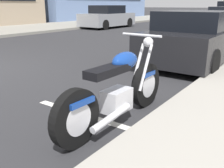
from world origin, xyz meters
name	(u,v)px	position (x,y,z in m)	size (l,w,h in m)	color
sidewalk_far_curb	(73,25)	(12.00, 7.44, 0.07)	(120.00, 5.00, 0.14)	gray
parking_stall_stripe	(95,118)	(0.00, -4.34, 0.00)	(0.12, 2.20, 0.01)	silver
parked_motorcycle	(118,91)	(0.09, -4.68, 0.44)	(2.21, 0.62, 1.14)	black
parked_car_second_in_row	(196,38)	(4.45, -4.28, 0.65)	(4.05, 1.86, 1.37)	black
car_opposite_curb	(107,17)	(11.99, 4.21, 0.68)	(4.18, 2.00, 1.47)	gray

